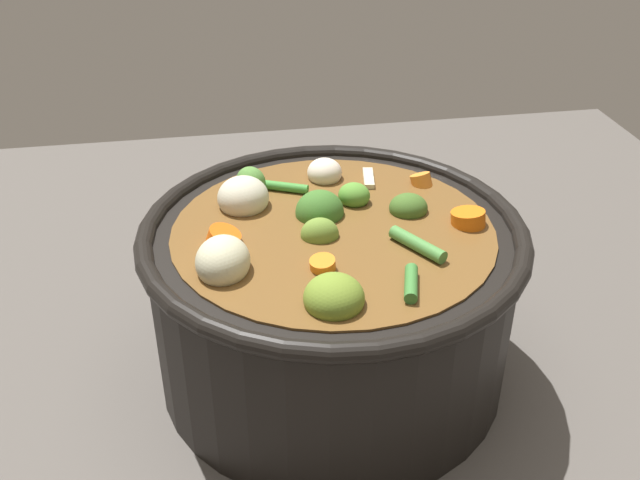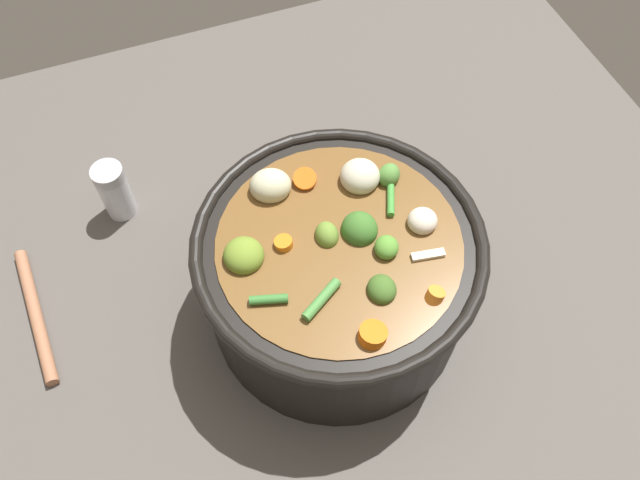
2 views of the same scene
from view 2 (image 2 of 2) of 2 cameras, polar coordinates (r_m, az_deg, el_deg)
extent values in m
plane|color=#514C47|center=(0.81, 1.42, -5.70)|extent=(1.10, 1.10, 0.00)
cylinder|color=black|center=(0.75, 1.54, -3.24)|extent=(0.30, 0.30, 0.14)
torus|color=black|center=(0.69, 1.67, -0.34)|extent=(0.32, 0.32, 0.02)
cylinder|color=brown|center=(0.75, 1.55, -3.03)|extent=(0.26, 0.26, 0.14)
ellipsoid|color=olive|center=(0.69, 0.60, 0.42)|extent=(0.03, 0.03, 0.03)
ellipsoid|color=#559232|center=(0.68, 5.80, -0.64)|extent=(0.04, 0.04, 0.02)
ellipsoid|color=#3C7029|center=(0.69, 3.46, 0.92)|extent=(0.04, 0.04, 0.04)
ellipsoid|color=olive|center=(0.68, -6.66, -1.36)|extent=(0.05, 0.05, 0.03)
ellipsoid|color=#416626|center=(0.66, 5.39, -4.30)|extent=(0.03, 0.04, 0.02)
ellipsoid|color=#548A3C|center=(0.73, 6.02, 5.62)|extent=(0.04, 0.04, 0.03)
cylinder|color=orange|center=(0.64, 4.58, -8.29)|extent=(0.04, 0.04, 0.02)
cylinder|color=orange|center=(0.73, -1.33, 5.23)|extent=(0.03, 0.04, 0.02)
cylinder|color=orange|center=(0.66, 9.95, -4.82)|extent=(0.03, 0.03, 0.02)
cylinder|color=orange|center=(0.69, -3.16, -0.36)|extent=(0.03, 0.03, 0.01)
ellipsoid|color=beige|center=(0.73, 3.50, 5.55)|extent=(0.06, 0.06, 0.04)
ellipsoid|color=beige|center=(0.72, -4.33, 4.73)|extent=(0.05, 0.05, 0.04)
ellipsoid|color=beige|center=(0.70, 8.90, 1.65)|extent=(0.03, 0.03, 0.03)
cylinder|color=#3A7B34|center=(0.65, -4.49, -5.17)|extent=(0.04, 0.02, 0.01)
cylinder|color=#4B8B3F|center=(0.65, 0.13, -5.19)|extent=(0.05, 0.04, 0.01)
cylinder|color=#409137|center=(0.72, 6.17, 3.47)|extent=(0.02, 0.04, 0.01)
cube|color=beige|center=(0.69, 9.38, -1.30)|extent=(0.04, 0.01, 0.01)
cylinder|color=#9F6849|center=(0.87, -23.51, -5.97)|extent=(0.03, 0.19, 0.02)
cylinder|color=silver|center=(0.90, -17.31, 3.81)|extent=(0.04, 0.04, 0.07)
cylinder|color=#B7B7BC|center=(0.87, -18.02, 5.47)|extent=(0.04, 0.04, 0.02)
camera|label=1|loc=(0.62, -51.14, 7.77)|focal=40.99mm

